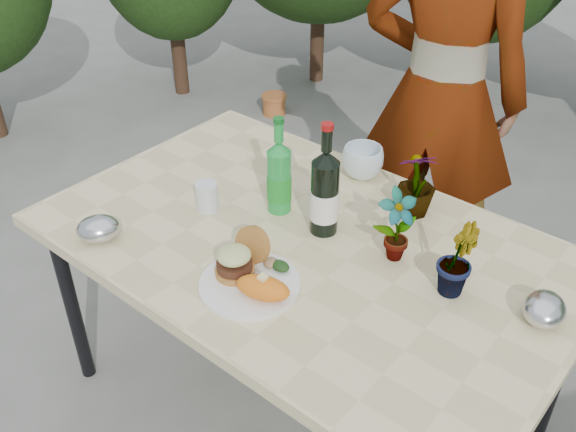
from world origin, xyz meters
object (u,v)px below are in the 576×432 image
Objects in this scene: person at (441,96)px; patio_table at (305,254)px; dinner_plate at (250,284)px; wine_bottle at (325,194)px.

patio_table is at bearing 78.67° from person.
person is at bearing 93.49° from patio_table.
patio_table is 5.71× the size of dinner_plate.
person is at bearing 95.34° from wine_bottle.
dinner_plate is at bearing -86.39° from patio_table.
dinner_plate is 1.17m from person.
dinner_plate reaches higher than patio_table.
person is at bearing 93.52° from dinner_plate.
dinner_plate is 0.16× the size of person.
wine_bottle is (0.01, 0.07, 0.19)m from patio_table.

